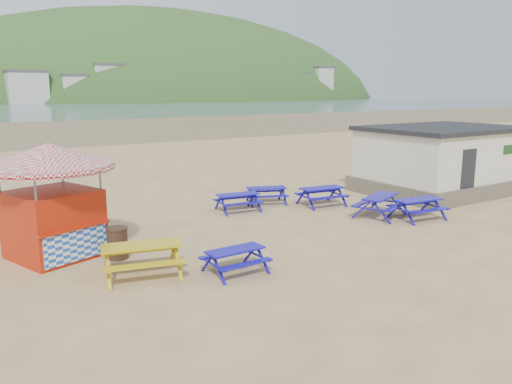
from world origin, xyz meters
TOP-DOWN VIEW (x-y plane):
  - ground at (0.00, 0.00)m, footprint 400.00×400.00m
  - wet_sand at (0.00, 55.00)m, footprint 400.00×400.00m
  - picnic_table_blue_a at (0.06, 2.75)m, footprint 1.88×1.60m
  - picnic_table_blue_b at (1.82, 3.31)m, footprint 2.08×1.89m
  - picnic_table_blue_c at (3.60, 1.69)m, footprint 2.03×1.72m
  - picnic_table_blue_d at (-3.58, -3.25)m, footprint 1.63×1.33m
  - picnic_table_blue_e at (4.26, -1.02)m, footprint 2.44×2.24m
  - picnic_table_blue_f at (5.22, -2.05)m, footprint 2.01×1.69m
  - picnic_table_yellow at (-5.77, -2.09)m, footprint 2.39×2.09m
  - ice_cream_kiosk at (-7.38, 0.82)m, footprint 4.83×4.83m
  - litter_bin at (-5.90, -0.40)m, footprint 0.64×0.64m
  - amenity_block at (10.50, 1.00)m, footprint 7.40×5.40m
  - headland_town at (90.00, 229.68)m, footprint 264.00×144.00m

SIDE VIEW (x-z plane):
  - headland_town at x=90.00m, z-range -63.91..44.09m
  - ground at x=0.00m, z-range 0.00..0.00m
  - wet_sand at x=0.00m, z-range 0.00..0.00m
  - picnic_table_blue_d at x=-3.58m, z-range 0.00..0.67m
  - picnic_table_blue_b at x=1.82m, z-range 0.00..0.71m
  - picnic_table_blue_a at x=0.06m, z-range 0.00..0.72m
  - picnic_table_blue_f at x=5.22m, z-range 0.00..0.78m
  - picnic_table_blue_c at x=3.60m, z-range 0.00..0.78m
  - picnic_table_blue_e at x=4.26m, z-range 0.00..0.83m
  - picnic_table_yellow at x=-5.77m, z-range 0.00..0.86m
  - litter_bin at x=-5.90m, z-range 0.01..0.94m
  - amenity_block at x=10.50m, z-range -0.01..3.14m
  - ice_cream_kiosk at x=-7.38m, z-range 0.44..3.82m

